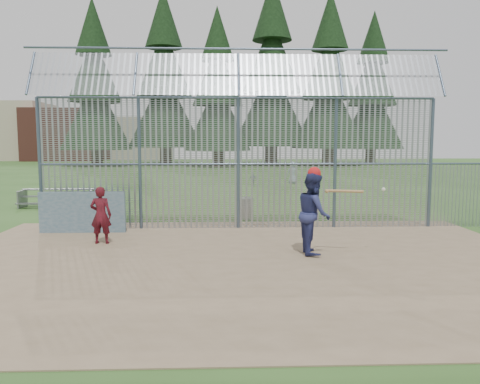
{
  "coord_description": "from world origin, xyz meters",
  "views": [
    {
      "loc": [
        -0.47,
        -10.82,
        2.71
      ],
      "look_at": [
        0.0,
        2.0,
        1.3
      ],
      "focal_mm": 35.0,
      "sensor_mm": 36.0,
      "label": 1
    }
  ],
  "objects_px": {
    "onlooker": "(101,215)",
    "trash_can": "(246,208)",
    "bleacher": "(57,197)",
    "dugout_wall": "(82,212)",
    "batter": "(314,213)"
  },
  "relations": [
    {
      "from": "trash_can",
      "to": "bleacher",
      "type": "bearing_deg",
      "value": 156.83
    },
    {
      "from": "dugout_wall",
      "to": "trash_can",
      "type": "distance_m",
      "value": 5.42
    },
    {
      "from": "dugout_wall",
      "to": "onlooker",
      "type": "distance_m",
      "value": 1.78
    },
    {
      "from": "trash_can",
      "to": "bleacher",
      "type": "height_order",
      "value": "trash_can"
    },
    {
      "from": "onlooker",
      "to": "trash_can",
      "type": "height_order",
      "value": "onlooker"
    },
    {
      "from": "onlooker",
      "to": "trash_can",
      "type": "relative_size",
      "value": 1.84
    },
    {
      "from": "batter",
      "to": "bleacher",
      "type": "bearing_deg",
      "value": 47.85
    },
    {
      "from": "dugout_wall",
      "to": "bleacher",
      "type": "height_order",
      "value": "dugout_wall"
    },
    {
      "from": "batter",
      "to": "bleacher",
      "type": "xyz_separation_m",
      "value": [
        -8.94,
        8.28,
        -0.58
      ]
    },
    {
      "from": "dugout_wall",
      "to": "trash_can",
      "type": "bearing_deg",
      "value": 24.56
    },
    {
      "from": "onlooker",
      "to": "dugout_wall",
      "type": "bearing_deg",
      "value": -57.0
    },
    {
      "from": "batter",
      "to": "onlooker",
      "type": "bearing_deg",
      "value": 77.31
    },
    {
      "from": "trash_can",
      "to": "batter",
      "type": "bearing_deg",
      "value": -74.87
    },
    {
      "from": "batter",
      "to": "trash_can",
      "type": "relative_size",
      "value": 2.37
    },
    {
      "from": "dugout_wall",
      "to": "batter",
      "type": "height_order",
      "value": "batter"
    }
  ]
}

